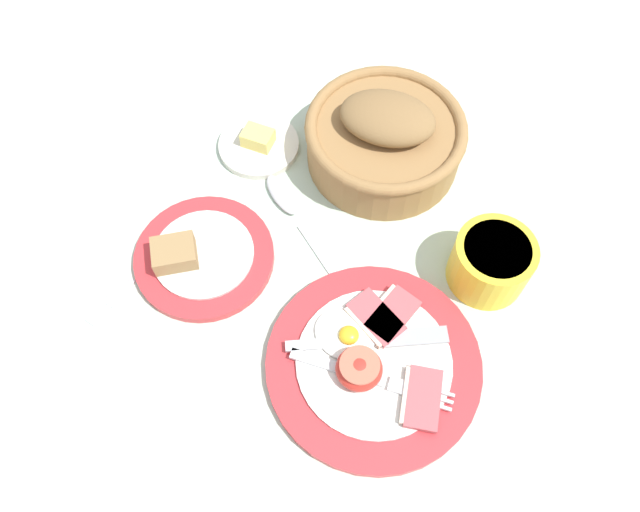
{
  "coord_description": "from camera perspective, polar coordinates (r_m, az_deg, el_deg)",
  "views": [
    {
      "loc": [
        0.17,
        -0.24,
        0.68
      ],
      "look_at": [
        -0.03,
        0.06,
        0.02
      ],
      "focal_mm": 35.0,
      "sensor_mm": 36.0,
      "label": 1
    }
  ],
  "objects": [
    {
      "name": "fork_on_cloth",
      "position": [
        0.78,
        -21.46,
        -7.04
      ],
      "size": [
        0.02,
        0.19,
        0.01
      ],
      "rotation": [
        0.0,
        0.0,
        1.59
      ],
      "color": "silver",
      "rests_on": "ground_plane"
    },
    {
      "name": "sugar_cup",
      "position": [
        0.76,
        15.39,
        -0.5
      ],
      "size": [
        0.09,
        0.09,
        0.07
      ],
      "color": "yellow",
      "rests_on": "ground_plane"
    },
    {
      "name": "teaspoon_by_saucer",
      "position": [
        0.81,
        -2.55,
        4.23
      ],
      "size": [
        0.18,
        0.1,
        0.01
      ],
      "rotation": [
        0.0,
        0.0,
        2.69
      ],
      "color": "silver",
      "rests_on": "ground_plane"
    },
    {
      "name": "bread_plate",
      "position": [
        0.78,
        -10.83,
        -0.01
      ],
      "size": [
        0.17,
        0.17,
        0.04
      ],
      "color": "red",
      "rests_on": "ground_plane"
    },
    {
      "name": "bread_basket",
      "position": [
        0.83,
        5.94,
        10.73
      ],
      "size": [
        0.21,
        0.21,
        0.1
      ],
      "color": "olive",
      "rests_on": "ground_plane"
    },
    {
      "name": "ground_plane",
      "position": [
        0.74,
        -0.61,
        -5.14
      ],
      "size": [
        3.0,
        3.0,
        0.0
      ],
      "primitive_type": "plane",
      "color": "#B7CCB7"
    },
    {
      "name": "breakfast_plate",
      "position": [
        0.71,
        4.84,
        -9.58
      ],
      "size": [
        0.24,
        0.24,
        0.04
      ],
      "color": "red",
      "rests_on": "ground_plane"
    },
    {
      "name": "butter_dish",
      "position": [
        0.87,
        -5.62,
        10.16
      ],
      "size": [
        0.11,
        0.11,
        0.03
      ],
      "color": "silver",
      "rests_on": "ground_plane"
    }
  ]
}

